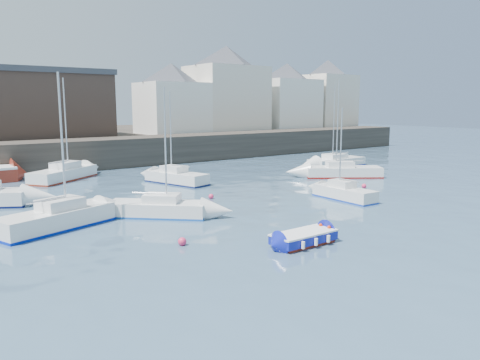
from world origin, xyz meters
TOP-DOWN VIEW (x-y plane):
  - water at (0.00, 0.00)m, footprint 220.00×220.00m
  - quay_wall at (0.00, 35.00)m, footprint 90.00×5.00m
  - land_strip at (0.00, 53.00)m, footprint 90.00×32.00m
  - bldg_east_a at (20.00, 42.00)m, footprint 13.36×13.36m
  - bldg_east_b at (31.00, 41.50)m, footprint 11.88×11.88m
  - bldg_east_c at (40.00, 41.50)m, footprint 11.14×11.14m
  - bldg_east_d at (11.00, 41.50)m, footprint 11.14×11.14m
  - warehouse at (-6.00, 43.00)m, footprint 16.40×10.40m
  - blue_dinghy at (-3.47, 2.31)m, footprint 3.30×1.76m
  - sailboat_a at (-11.98, 12.23)m, footprint 6.63×3.98m
  - sailboat_b at (-6.40, 11.53)m, footprint 5.54×5.36m
  - sailboat_c at (6.25, 8.28)m, footprint 1.73×4.87m
  - sailboat_d at (14.11, 15.22)m, footprint 6.83×5.74m
  - sailboat_f at (0.19, 21.21)m, footprint 3.43×6.13m
  - sailboat_g at (19.31, 20.62)m, footprint 6.88×2.22m
  - sailboat_h at (-6.84, 28.65)m, footprint 6.83×5.82m
  - buoy_near at (-8.13, 5.65)m, footprint 0.40×0.40m
  - buoy_mid at (10.98, 10.31)m, footprint 0.38×0.38m
  - buoy_far at (-1.01, 14.05)m, footprint 0.36×0.36m

SIDE VIEW (x-z plane):
  - water at x=0.00m, z-range 0.00..0.00m
  - buoy_near at x=-8.13m, z-range -0.20..0.20m
  - buoy_mid at x=10.98m, z-range -0.19..0.19m
  - buoy_far at x=-1.01m, z-range -0.18..0.18m
  - blue_dinghy at x=-3.47m, z-range 0.04..0.66m
  - sailboat_c at x=6.25m, z-range -2.69..3.66m
  - sailboat_b at x=-6.40m, z-range -3.27..4.25m
  - sailboat_g at x=19.31m, z-range -3.85..4.84m
  - sailboat_d at x=14.11m, z-range -3.83..4.88m
  - sailboat_f at x=0.19m, z-range -3.26..4.33m
  - sailboat_h at x=-6.84m, z-range -3.84..4.99m
  - sailboat_a at x=-11.98m, z-range -3.53..4.69m
  - land_strip at x=0.00m, z-range 0.00..2.80m
  - quay_wall at x=0.00m, z-range 0.00..3.00m
  - warehouse at x=-6.00m, z-range 2.82..10.42m
  - bldg_east_d at x=11.00m, z-range 2.89..11.84m
  - bldg_east_b at x=31.00m, z-range 2.89..12.84m
  - bldg_east_c at x=40.00m, z-range 2.90..13.85m
  - bldg_east_a at x=20.00m, z-range 2.91..14.71m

